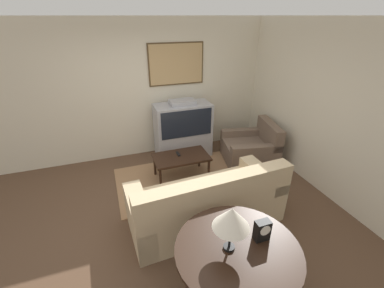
{
  "coord_description": "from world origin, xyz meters",
  "views": [
    {
      "loc": [
        -0.66,
        -2.94,
        2.7
      ],
      "look_at": [
        0.63,
        0.73,
        0.75
      ],
      "focal_mm": 24.0,
      "sensor_mm": 36.0,
      "label": 1
    }
  ],
  "objects_px": {
    "coffee_table": "(181,158)",
    "table_lamp": "(232,218)",
    "couch": "(207,204)",
    "armchair": "(251,149)",
    "mantel_clock": "(262,230)",
    "tv": "(183,130)",
    "console_table": "(238,253)"
  },
  "relations": [
    {
      "from": "armchair",
      "to": "coffee_table",
      "type": "relative_size",
      "value": 1.17
    },
    {
      "from": "table_lamp",
      "to": "console_table",
      "type": "bearing_deg",
      "value": -23.53
    },
    {
      "from": "coffee_table",
      "to": "console_table",
      "type": "xyz_separation_m",
      "value": [
        -0.16,
        -2.36,
        0.27
      ]
    },
    {
      "from": "tv",
      "to": "coffee_table",
      "type": "height_order",
      "value": "tv"
    },
    {
      "from": "armchair",
      "to": "mantel_clock",
      "type": "bearing_deg",
      "value": -18.29
    },
    {
      "from": "couch",
      "to": "table_lamp",
      "type": "bearing_deg",
      "value": 74.79
    },
    {
      "from": "tv",
      "to": "armchair",
      "type": "relative_size",
      "value": 1.07
    },
    {
      "from": "coffee_table",
      "to": "tv",
      "type": "bearing_deg",
      "value": 70.12
    },
    {
      "from": "coffee_table",
      "to": "table_lamp",
      "type": "height_order",
      "value": "table_lamp"
    },
    {
      "from": "coffee_table",
      "to": "console_table",
      "type": "distance_m",
      "value": 2.38
    },
    {
      "from": "console_table",
      "to": "couch",
      "type": "bearing_deg",
      "value": 82.1
    },
    {
      "from": "tv",
      "to": "couch",
      "type": "xyz_separation_m",
      "value": [
        -0.3,
        -2.04,
        -0.25
      ]
    },
    {
      "from": "armchair",
      "to": "coffee_table",
      "type": "xyz_separation_m",
      "value": [
        -1.52,
        -0.12,
        0.13
      ]
    },
    {
      "from": "tv",
      "to": "armchair",
      "type": "height_order",
      "value": "tv"
    },
    {
      "from": "table_lamp",
      "to": "mantel_clock",
      "type": "height_order",
      "value": "table_lamp"
    },
    {
      "from": "table_lamp",
      "to": "coffee_table",
      "type": "bearing_deg",
      "value": 84.15
    },
    {
      "from": "coffee_table",
      "to": "couch",
      "type": "bearing_deg",
      "value": -90.02
    },
    {
      "from": "armchair",
      "to": "tv",
      "type": "bearing_deg",
      "value": -107.84
    },
    {
      "from": "tv",
      "to": "armchair",
      "type": "distance_m",
      "value": 1.45
    },
    {
      "from": "couch",
      "to": "armchair",
      "type": "xyz_separation_m",
      "value": [
        1.52,
        1.34,
        -0.06
      ]
    },
    {
      "from": "table_lamp",
      "to": "mantel_clock",
      "type": "distance_m",
      "value": 0.44
    },
    {
      "from": "mantel_clock",
      "to": "tv",
      "type": "bearing_deg",
      "value": 86.68
    },
    {
      "from": "couch",
      "to": "coffee_table",
      "type": "distance_m",
      "value": 1.23
    },
    {
      "from": "coffee_table",
      "to": "console_table",
      "type": "relative_size",
      "value": 0.81
    },
    {
      "from": "tv",
      "to": "mantel_clock",
      "type": "xyz_separation_m",
      "value": [
        -0.18,
        -3.14,
        0.26
      ]
    },
    {
      "from": "coffee_table",
      "to": "mantel_clock",
      "type": "bearing_deg",
      "value": -87.23
    },
    {
      "from": "table_lamp",
      "to": "mantel_clock",
      "type": "xyz_separation_m",
      "value": [
        0.35,
        -0.0,
        -0.26
      ]
    },
    {
      "from": "tv",
      "to": "coffee_table",
      "type": "xyz_separation_m",
      "value": [
        -0.29,
        -0.82,
        -0.18
      ]
    },
    {
      "from": "armchair",
      "to": "coffee_table",
      "type": "bearing_deg",
      "value": -73.83
    },
    {
      "from": "tv",
      "to": "mantel_clock",
      "type": "bearing_deg",
      "value": -93.32
    },
    {
      "from": "tv",
      "to": "console_table",
      "type": "xyz_separation_m",
      "value": [
        -0.45,
        -3.17,
        0.09
      ]
    },
    {
      "from": "armchair",
      "to": "table_lamp",
      "type": "bearing_deg",
      "value": -24.09
    }
  ]
}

